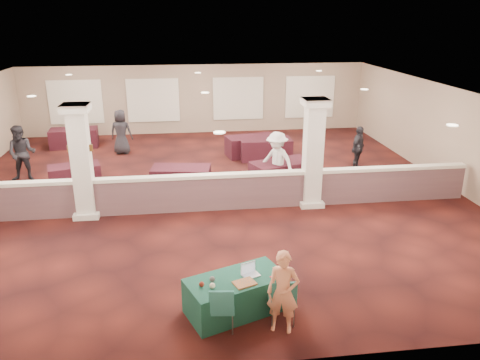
{
  "coord_description": "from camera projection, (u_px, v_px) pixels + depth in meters",
  "views": [
    {
      "loc": [
        -0.76,
        -14.14,
        5.45
      ],
      "look_at": [
        0.8,
        -2.0,
        1.06
      ],
      "focal_mm": 35.0,
      "sensor_mm": 36.0,
      "label": 1
    }
  ],
  "objects": [
    {
      "name": "column_right",
      "position": [
        313.0,
        152.0,
        13.54
      ],
      "size": [
        0.72,
        0.72,
        3.2
      ],
      "color": "silver",
      "rests_on": "ground"
    },
    {
      "name": "scissors",
      "position": [
        272.0,
        276.0,
        8.89
      ],
      "size": [
        0.12,
        0.07,
        0.01
      ],
      "primitive_type": "cube",
      "rotation": [
        0.0,
        0.0,
        0.37
      ],
      "color": "red",
      "rests_on": "near_table"
    },
    {
      "name": "wall_front",
      "position": [
        238.0,
        281.0,
        7.12
      ],
      "size": [
        16.0,
        0.04,
        3.2
      ],
      "primitive_type": "cube",
      "color": "gray",
      "rests_on": "ground"
    },
    {
      "name": "yarn_red",
      "position": [
        202.0,
        284.0,
        8.55
      ],
      "size": [
        0.1,
        0.1,
        0.1
      ],
      "primitive_type": "sphere",
      "color": "maroon",
      "rests_on": "near_table"
    },
    {
      "name": "column_left",
      "position": [
        82.0,
        161.0,
        12.76
      ],
      "size": [
        0.72,
        0.72,
        3.2
      ],
      "color": "silver",
      "rests_on": "ground"
    },
    {
      "name": "ceiling",
      "position": [
        205.0,
        92.0,
        14.05
      ],
      "size": [
        16.0,
        16.0,
        0.02
      ],
      "primitive_type": "cube",
      "color": "white",
      "rests_on": "wall_back"
    },
    {
      "name": "ground",
      "position": [
        208.0,
        191.0,
        15.13
      ],
      "size": [
        16.0,
        16.0,
        0.0
      ],
      "primitive_type": "plane",
      "color": "#411410",
      "rests_on": "ground"
    },
    {
      "name": "attendee_a",
      "position": [
        22.0,
        154.0,
        15.8
      ],
      "size": [
        0.93,
        0.52,
        1.92
      ],
      "primitive_type": "imported",
      "rotation": [
        0.0,
        0.0,
        -0.01
      ],
      "color": "black",
      "rests_on": "ground"
    },
    {
      "name": "yarn_cream",
      "position": [
        212.0,
        286.0,
        8.5
      ],
      "size": [
        0.11,
        0.11,
        0.11
      ],
      "primitive_type": "sphere",
      "color": "beige",
      "rests_on": "near_table"
    },
    {
      "name": "far_table_back_center",
      "position": [
        251.0,
        146.0,
        18.82
      ],
      "size": [
        2.11,
        1.35,
        0.79
      ],
      "primitive_type": "cube",
      "rotation": [
        0.0,
        0.0,
        0.2
      ],
      "color": "black",
      "rests_on": "ground"
    },
    {
      "name": "knitting",
      "position": [
        245.0,
        283.0,
        8.65
      ],
      "size": [
        0.47,
        0.42,
        0.03
      ],
      "primitive_type": "cube",
      "rotation": [
        0.0,
        0.0,
        0.37
      ],
      "color": "orange",
      "rests_on": "near_table"
    },
    {
      "name": "wall_right",
      "position": [
        447.0,
        135.0,
        15.55
      ],
      "size": [
        0.04,
        16.0,
        3.2
      ],
      "primitive_type": "cube",
      "color": "gray",
      "rests_on": "ground"
    },
    {
      "name": "attendee_c",
      "position": [
        358.0,
        149.0,
        16.92
      ],
      "size": [
        0.99,
        1.01,
        1.63
      ],
      "primitive_type": "imported",
      "rotation": [
        0.0,
        0.0,
        0.81
      ],
      "color": "black",
      "rests_on": "ground"
    },
    {
      "name": "conf_chair_side",
      "position": [
        222.0,
        306.0,
        8.31
      ],
      "size": [
        0.51,
        0.52,
        0.92
      ],
      "rotation": [
        0.0,
        0.0,
        -0.12
      ],
      "color": "#216059",
      "rests_on": "ground"
    },
    {
      "name": "screen_glow",
      "position": [
        248.0,
        268.0,
        8.98
      ],
      "size": [
        0.28,
        0.11,
        0.19
      ],
      "primitive_type": "cube",
      "rotation": [
        0.0,
        0.0,
        0.37
      ],
      "color": "silver",
      "rests_on": "near_table"
    },
    {
      "name": "laptop_screen",
      "position": [
        248.0,
        267.0,
        8.98
      ],
      "size": [
        0.31,
        0.13,
        0.22
      ],
      "primitive_type": "cube",
      "rotation": [
        0.0,
        0.0,
        0.37
      ],
      "color": "silver",
      "rests_on": "near_table"
    },
    {
      "name": "far_table_front_center",
      "position": [
        181.0,
        178.0,
        15.18
      ],
      "size": [
        1.99,
        1.21,
        0.76
      ],
      "primitive_type": "cube",
      "rotation": [
        0.0,
        0.0,
        -0.15
      ],
      "color": "black",
      "rests_on": "ground"
    },
    {
      "name": "near_table",
      "position": [
        236.0,
        295.0,
        8.96
      ],
      "size": [
        2.08,
        1.54,
        0.72
      ],
      "primitive_type": "cube",
      "rotation": [
        0.0,
        0.0,
        0.37
      ],
      "color": "#103C34",
      "rests_on": "ground"
    },
    {
      "name": "far_table_back_left",
      "position": [
        74.0,
        138.0,
        20.03
      ],
      "size": [
        2.03,
        1.14,
        0.79
      ],
      "primitive_type": "cube",
      "rotation": [
        0.0,
        0.0,
        0.08
      ],
      "color": "black",
      "rests_on": "ground"
    },
    {
      "name": "attendee_b",
      "position": [
        277.0,
        161.0,
        15.08
      ],
      "size": [
        1.25,
        1.26,
        1.9
      ],
      "primitive_type": "imported",
      "rotation": [
        0.0,
        0.0,
        -0.8
      ],
      "color": "silver",
      "rests_on": "ground"
    },
    {
      "name": "far_table_front_left",
      "position": [
        75.0,
        175.0,
        15.67
      ],
      "size": [
        1.8,
        1.23,
        0.67
      ],
      "primitive_type": "cube",
      "rotation": [
        0.0,
        0.0,
        0.27
      ],
      "color": "black",
      "rests_on": "ground"
    },
    {
      "name": "partition_wall",
      "position": [
        210.0,
        192.0,
        13.54
      ],
      "size": [
        15.6,
        0.28,
        1.1
      ],
      "color": "brown",
      "rests_on": "ground"
    },
    {
      "name": "yarn_grey",
      "position": [
        212.0,
        279.0,
        8.72
      ],
      "size": [
        0.1,
        0.1,
        0.1
      ],
      "primitive_type": "sphere",
      "color": "#515256",
      "rests_on": "near_table"
    },
    {
      "name": "far_table_front_right",
      "position": [
        282.0,
        173.0,
        15.57
      ],
      "size": [
        2.24,
        1.63,
        0.82
      ],
      "primitive_type": "cube",
      "rotation": [
        0.0,
        0.0,
        0.35
      ],
      "color": "black",
      "rests_on": "ground"
    },
    {
      "name": "sconce_right",
      "position": [
        91.0,
        148.0,
        12.67
      ],
      "size": [
        0.12,
        0.12,
        0.18
      ],
      "color": "brown",
      "rests_on": "column_left"
    },
    {
      "name": "woman",
      "position": [
        283.0,
        292.0,
        8.27
      ],
      "size": [
        0.65,
        0.53,
        1.57
      ],
      "primitive_type": "imported",
      "rotation": [
        0.0,
        0.0,
        -0.31
      ],
      "color": "#F6846B",
      "rests_on": "ground"
    },
    {
      "name": "far_table_back_right",
      "position": [
        266.0,
        149.0,
        18.38
      ],
      "size": [
        2.01,
        1.03,
        0.81
      ],
      "primitive_type": "cube",
      "rotation": [
        0.0,
        0.0,
        -0.02
      ],
      "color": "black",
      "rests_on": "ground"
    },
    {
      "name": "laptop_base",
      "position": [
        251.0,
        275.0,
        8.92
      ],
      "size": [
        0.38,
        0.33,
        0.02
      ],
      "primitive_type": "cube",
      "rotation": [
        0.0,
        0.0,
        0.37
      ],
      "color": "silver",
      "rests_on": "near_table"
    },
    {
      "name": "conf_chair_main",
      "position": [
        283.0,
        298.0,
        8.49
      ],
      "size": [
        0.5,
        0.51,
        0.97
      ],
      "rotation": [
        0.0,
        0.0,
        -0.05
      ],
      "color": "#216059",
      "rests_on": "ground"
    },
    {
      "name": "sconce_left",
      "position": [
        69.0,
        148.0,
        12.6
      ],
      "size": [
        0.12,
        0.12,
        0.18
      ],
      "color": "brown",
      "rests_on": "column_left"
    },
    {
      "name": "attendee_d",
      "position": [
        121.0,
        132.0,
        18.91
      ],
      "size": [
        0.97,
        0.64,
        1.81
      ],
      "primitive_type": "imported",
      "rotation": [
        0.0,
        0.0,
        2.96
      ],
      "color": "black",
      "rests_on": "ground"
    },
    {
      "name": "wall_back",
      "position": [
        196.0,
        99.0,
        22.06
      ],
      "size": [
        16.0,
        0.04,
        3.2
      ],
      "primitive_type": "cube",
      "color": "gray",
      "rests_on": "ground"
    }
  ]
}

